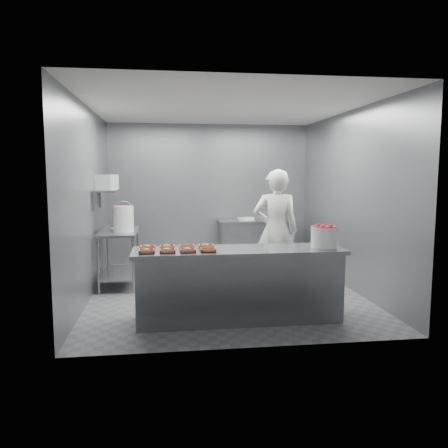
{
  "coord_description": "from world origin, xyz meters",
  "views": [
    {
      "loc": [
        -0.88,
        -6.58,
        1.83
      ],
      "look_at": [
        -0.03,
        -0.2,
        1.07
      ],
      "focal_mm": 35.0,
      "sensor_mm": 36.0,
      "label": 1
    }
  ],
  "objects_px": {
    "tray_7": "(206,246)",
    "glaze_bucket": "(123,218)",
    "tray_4": "(147,247)",
    "worker": "(276,231)",
    "appliance": "(107,182)",
    "tray_1": "(167,250)",
    "tray_2": "(188,250)",
    "strawberry_tub": "(324,236)",
    "tray_3": "(208,250)",
    "service_counter": "(239,284)",
    "tray_0": "(147,251)",
    "tray_6": "(187,247)",
    "back_counter": "(256,242)",
    "prep_table": "(119,249)",
    "tray_5": "(167,247)"
  },
  "relations": [
    {
      "from": "tray_7",
      "to": "glaze_bucket",
      "type": "xyz_separation_m",
      "value": [
        -1.16,
        1.66,
        0.19
      ]
    },
    {
      "from": "glaze_bucket",
      "to": "tray_4",
      "type": "bearing_deg",
      "value": -75.18
    },
    {
      "from": "worker",
      "to": "appliance",
      "type": "relative_size",
      "value": 5.95
    },
    {
      "from": "tray_1",
      "to": "tray_4",
      "type": "height_order",
      "value": "same"
    },
    {
      "from": "worker",
      "to": "glaze_bucket",
      "type": "relative_size",
      "value": 3.83
    },
    {
      "from": "tray_2",
      "to": "worker",
      "type": "xyz_separation_m",
      "value": [
        1.42,
        1.39,
        0.02
      ]
    },
    {
      "from": "worker",
      "to": "strawberry_tub",
      "type": "height_order",
      "value": "worker"
    },
    {
      "from": "tray_4",
      "to": "tray_3",
      "type": "bearing_deg",
      "value": -19.69
    },
    {
      "from": "service_counter",
      "to": "tray_7",
      "type": "xyz_separation_m",
      "value": [
        -0.4,
        0.13,
        0.47
      ]
    },
    {
      "from": "worker",
      "to": "tray_7",
      "type": "bearing_deg",
      "value": 52.72
    },
    {
      "from": "service_counter",
      "to": "tray_4",
      "type": "xyz_separation_m",
      "value": [
        -1.12,
        0.13,
        0.47
      ]
    },
    {
      "from": "tray_0",
      "to": "tray_7",
      "type": "distance_m",
      "value": 0.77
    },
    {
      "from": "service_counter",
      "to": "tray_7",
      "type": "relative_size",
      "value": 13.88
    },
    {
      "from": "tray_2",
      "to": "strawberry_tub",
      "type": "relative_size",
      "value": 0.57
    },
    {
      "from": "tray_7",
      "to": "tray_6",
      "type": "bearing_deg",
      "value": 180.0
    },
    {
      "from": "tray_0",
      "to": "worker",
      "type": "relative_size",
      "value": 0.1
    },
    {
      "from": "tray_3",
      "to": "tray_4",
      "type": "height_order",
      "value": "tray_4"
    },
    {
      "from": "back_counter",
      "to": "tray_1",
      "type": "bearing_deg",
      "value": -117.72
    },
    {
      "from": "tray_6",
      "to": "strawberry_tub",
      "type": "relative_size",
      "value": 0.57
    },
    {
      "from": "appliance",
      "to": "tray_4",
      "type": "bearing_deg",
      "value": -51.77
    },
    {
      "from": "service_counter",
      "to": "strawberry_tub",
      "type": "xyz_separation_m",
      "value": [
        1.08,
        -0.04,
        0.59
      ]
    },
    {
      "from": "prep_table",
      "to": "appliance",
      "type": "bearing_deg",
      "value": 177.54
    },
    {
      "from": "tray_5",
      "to": "tray_6",
      "type": "height_order",
      "value": "tray_5"
    },
    {
      "from": "appliance",
      "to": "tray_3",
      "type": "bearing_deg",
      "value": -38.47
    },
    {
      "from": "tray_4",
      "to": "tray_6",
      "type": "relative_size",
      "value": 1.0
    },
    {
      "from": "prep_table",
      "to": "tray_2",
      "type": "bearing_deg",
      "value": -64.0
    },
    {
      "from": "service_counter",
      "to": "tray_5",
      "type": "xyz_separation_m",
      "value": [
        -0.88,
        0.13,
        0.47
      ]
    },
    {
      "from": "back_counter",
      "to": "worker",
      "type": "xyz_separation_m",
      "value": [
        -0.11,
        -1.99,
        0.49
      ]
    },
    {
      "from": "tray_4",
      "to": "tray_5",
      "type": "relative_size",
      "value": 1.0
    },
    {
      "from": "tray_5",
      "to": "strawberry_tub",
      "type": "distance_m",
      "value": 1.97
    },
    {
      "from": "tray_3",
      "to": "tray_6",
      "type": "bearing_deg",
      "value": 132.85
    },
    {
      "from": "tray_6",
      "to": "strawberry_tub",
      "type": "distance_m",
      "value": 1.73
    },
    {
      "from": "glaze_bucket",
      "to": "service_counter",
      "type": "bearing_deg",
      "value": -48.97
    },
    {
      "from": "prep_table",
      "to": "worker",
      "type": "bearing_deg",
      "value": -15.81
    },
    {
      "from": "tray_7",
      "to": "prep_table",
      "type": "bearing_deg",
      "value": 124.56
    },
    {
      "from": "tray_2",
      "to": "appliance",
      "type": "relative_size",
      "value": 0.59
    },
    {
      "from": "appliance",
      "to": "strawberry_tub",
      "type": "bearing_deg",
      "value": -17.35
    },
    {
      "from": "tray_5",
      "to": "tray_1",
      "type": "bearing_deg",
      "value": -90.0
    },
    {
      "from": "tray_2",
      "to": "tray_6",
      "type": "bearing_deg",
      "value": 89.33
    },
    {
      "from": "tray_2",
      "to": "tray_5",
      "type": "relative_size",
      "value": 1.0
    },
    {
      "from": "tray_0",
      "to": "worker",
      "type": "bearing_deg",
      "value": 36.09
    },
    {
      "from": "prep_table",
      "to": "worker",
      "type": "height_order",
      "value": "worker"
    },
    {
      "from": "tray_2",
      "to": "glaze_bucket",
      "type": "bearing_deg",
      "value": 115.62
    },
    {
      "from": "back_counter",
      "to": "tray_1",
      "type": "height_order",
      "value": "tray_1"
    },
    {
      "from": "tray_1",
      "to": "tray_3",
      "type": "distance_m",
      "value": 0.48
    },
    {
      "from": "tray_6",
      "to": "worker",
      "type": "relative_size",
      "value": 0.1
    },
    {
      "from": "tray_7",
      "to": "appliance",
      "type": "height_order",
      "value": "appliance"
    },
    {
      "from": "back_counter",
      "to": "appliance",
      "type": "xyz_separation_m",
      "value": [
        -2.72,
        -1.29,
        1.23
      ]
    },
    {
      "from": "appliance",
      "to": "worker",
      "type": "bearing_deg",
      "value": 2.19
    },
    {
      "from": "tray_7",
      "to": "glaze_bucket",
      "type": "height_order",
      "value": "glaze_bucket"
    }
  ]
}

